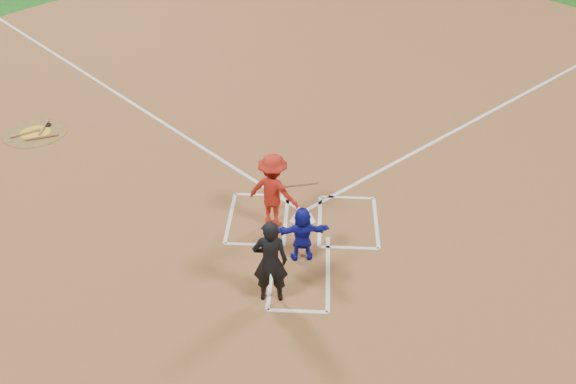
{
  "coord_description": "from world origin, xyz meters",
  "views": [
    {
      "loc": [
        0.28,
        -11.24,
        8.29
      ],
      "look_at": [
        -0.3,
        -0.4,
        1.0
      ],
      "focal_mm": 40.0,
      "sensor_mm": 36.0,
      "label": 1
    }
  ],
  "objects_px": {
    "catcher": "(302,234)",
    "batter_at_plate": "(273,191)",
    "umpire": "(270,261)",
    "home_plate": "(303,220)",
    "on_deck_circle": "(35,132)"
  },
  "relations": [
    {
      "from": "home_plate",
      "to": "catcher",
      "type": "xyz_separation_m",
      "value": [
        0.03,
        -1.28,
        0.59
      ]
    },
    {
      "from": "home_plate",
      "to": "batter_at_plate",
      "type": "distance_m",
      "value": 1.06
    },
    {
      "from": "home_plate",
      "to": "batter_at_plate",
      "type": "height_order",
      "value": "batter_at_plate"
    },
    {
      "from": "umpire",
      "to": "batter_at_plate",
      "type": "relative_size",
      "value": 1.03
    },
    {
      "from": "umpire",
      "to": "batter_at_plate",
      "type": "height_order",
      "value": "umpire"
    },
    {
      "from": "on_deck_circle",
      "to": "catcher",
      "type": "relative_size",
      "value": 1.43
    },
    {
      "from": "catcher",
      "to": "batter_at_plate",
      "type": "relative_size",
      "value": 0.7
    },
    {
      "from": "home_plate",
      "to": "batter_at_plate",
      "type": "relative_size",
      "value": 0.35
    },
    {
      "from": "on_deck_circle",
      "to": "batter_at_plate",
      "type": "bearing_deg",
      "value": -29.21
    },
    {
      "from": "home_plate",
      "to": "catcher",
      "type": "relative_size",
      "value": 0.5
    },
    {
      "from": "catcher",
      "to": "umpire",
      "type": "distance_m",
      "value": 1.33
    },
    {
      "from": "home_plate",
      "to": "catcher",
      "type": "height_order",
      "value": "catcher"
    },
    {
      "from": "home_plate",
      "to": "umpire",
      "type": "height_order",
      "value": "umpire"
    },
    {
      "from": "catcher",
      "to": "batter_at_plate",
      "type": "xyz_separation_m",
      "value": [
        -0.65,
        1.1,
        0.26
      ]
    },
    {
      "from": "catcher",
      "to": "batter_at_plate",
      "type": "height_order",
      "value": "batter_at_plate"
    }
  ]
}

